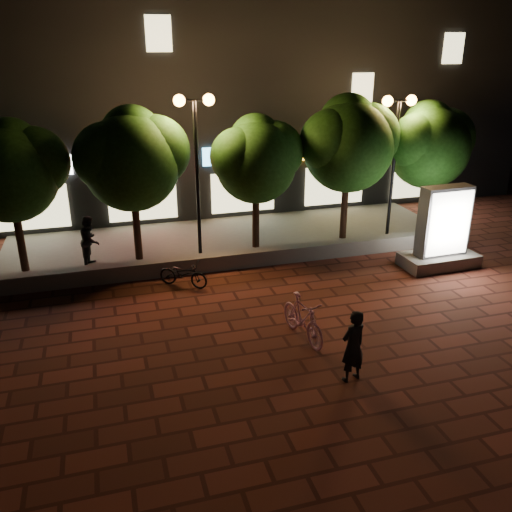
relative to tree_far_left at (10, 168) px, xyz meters
name	(u,v)px	position (x,y,z in m)	size (l,w,h in m)	color
ground	(296,322)	(6.95, -5.46, -3.29)	(80.00, 80.00, 0.00)	maroon
retaining_wall	(253,258)	(6.95, -1.46, -3.04)	(16.00, 0.45, 0.50)	slate
sidewalk	(234,239)	(6.95, 1.04, -3.25)	(16.00, 5.00, 0.08)	slate
building_block	(196,85)	(6.94, 7.53, 1.70)	(28.00, 8.12, 11.30)	black
tree_far_left	(10,168)	(0.00, 0.00, 0.00)	(3.36, 2.80, 4.63)	#311C13
tree_left	(132,156)	(3.50, 0.00, 0.15)	(3.60, 3.00, 4.89)	#311C13
tree_mid	(257,156)	(7.50, 0.00, -0.08)	(3.24, 2.70, 4.50)	#311C13
tree_right	(349,141)	(10.80, 0.00, 0.27)	(3.72, 3.10, 5.07)	#311C13
tree_far_right	(430,142)	(14.00, 0.00, 0.08)	(3.48, 2.90, 4.76)	#311C13
street_lamp_left	(196,135)	(5.45, -0.26, 0.74)	(1.26, 0.36, 5.18)	black
street_lamp_right	(397,130)	(12.45, -0.26, 0.60)	(1.26, 0.36, 4.98)	black
ad_kiosk	(442,235)	(12.65, -3.21, -2.23)	(2.46, 1.29, 2.62)	slate
scooter_pink	(303,318)	(6.80, -6.28, -2.74)	(0.52, 1.82, 1.10)	pink
rider	(353,346)	(7.18, -8.16, -2.48)	(0.59, 0.39, 1.63)	black
scooter_parked	(183,274)	(4.53, -2.46, -2.89)	(0.53, 1.51, 0.80)	black
pedestrian	(90,241)	(1.97, -0.13, -2.41)	(0.78, 0.61, 1.60)	black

